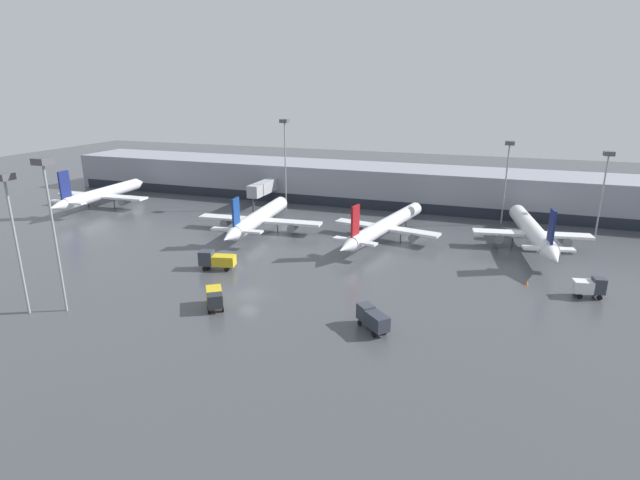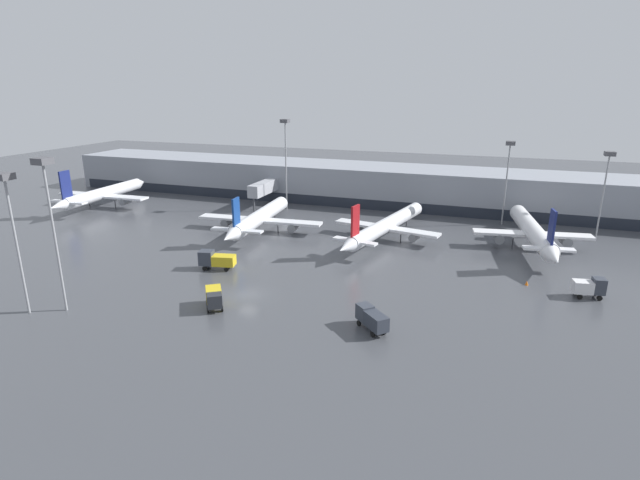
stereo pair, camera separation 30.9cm
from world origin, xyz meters
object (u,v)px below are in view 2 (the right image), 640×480
(parked_jet_2, at_px, (259,218))
(parked_jet_3, at_px, (386,225))
(service_truck_2, at_px, (372,318))
(apron_light_mast_4, at_px, (509,159))
(parked_jet_0, at_px, (102,194))
(service_truck_0, at_px, (214,297))
(apron_light_mast_0, at_px, (48,193))
(parked_jet_1, at_px, (533,231))
(apron_light_mast_3, at_px, (285,140))
(apron_light_mast_6, at_px, (9,204))
(service_truck_3, at_px, (216,259))
(apron_light_mast_2, at_px, (607,169))
(service_truck_1, at_px, (589,287))
(traffic_cone_1, at_px, (527,283))

(parked_jet_2, distance_m, parked_jet_3, 25.12)
(service_truck_2, xyz_separation_m, apron_light_mast_4, (14.33, 55.35, 12.11))
(parked_jet_0, xyz_separation_m, apron_light_mast_4, (89.72, 15.72, 10.43))
(service_truck_0, relative_size, apron_light_mast_0, 0.24)
(parked_jet_1, height_order, apron_light_mast_3, apron_light_mast_3)
(parked_jet_2, bearing_deg, service_truck_0, -167.40)
(service_truck_0, distance_m, apron_light_mast_6, 26.69)
(parked_jet_2, xyz_separation_m, apron_light_mast_6, (-11.15, -43.86, 11.52))
(parked_jet_3, distance_m, apron_light_mast_0, 56.48)
(parked_jet_3, relative_size, service_truck_3, 6.08)
(parked_jet_2, bearing_deg, parked_jet_0, 78.34)
(service_truck_2, height_order, service_truck_3, service_truck_3)
(parked_jet_1, relative_size, parked_jet_2, 1.05)
(service_truck_0, height_order, apron_light_mast_4, apron_light_mast_4)
(service_truck_0, relative_size, apron_light_mast_2, 0.29)
(service_truck_1, distance_m, apron_light_mast_2, 35.83)
(parked_jet_2, height_order, apron_light_mast_4, apron_light_mast_4)
(parked_jet_1, distance_m, traffic_cone_1, 18.74)
(parked_jet_2, distance_m, traffic_cone_1, 50.90)
(service_truck_3, relative_size, apron_light_mast_3, 0.29)
(service_truck_1, xyz_separation_m, traffic_cone_1, (-7.75, 1.95, -1.27))
(parked_jet_1, bearing_deg, apron_light_mast_0, 120.35)
(service_truck_0, xyz_separation_m, service_truck_2, (20.86, 0.76, 0.03))
(parked_jet_0, xyz_separation_m, parked_jet_3, (69.06, -2.85, -0.56))
(parked_jet_3, bearing_deg, traffic_cone_1, -110.89)
(parked_jet_1, height_order, apron_light_mast_0, apron_light_mast_0)
(apron_light_mast_2, bearing_deg, apron_light_mast_0, -139.22)
(parked_jet_3, height_order, service_truck_0, parked_jet_3)
(service_truck_3, height_order, apron_light_mast_2, apron_light_mast_2)
(parked_jet_2, relative_size, apron_light_mast_3, 1.57)
(service_truck_1, bearing_deg, apron_light_mast_6, -166.70)
(parked_jet_1, distance_m, apron_light_mast_6, 80.00)
(traffic_cone_1, bearing_deg, apron_light_mast_0, -152.80)
(service_truck_3, xyz_separation_m, apron_light_mast_0, (-10.41, -19.78, 13.77))
(parked_jet_0, height_order, traffic_cone_1, parked_jet_0)
(parked_jet_2, distance_m, apron_light_mast_3, 23.26)
(service_truck_2, bearing_deg, service_truck_0, 46.21)
(apron_light_mast_4, bearing_deg, parked_jet_3, -138.05)
(apron_light_mast_3, bearing_deg, service_truck_1, -29.50)
(service_truck_1, xyz_separation_m, apron_light_mast_4, (-11.40, 36.10, 12.09))
(service_truck_2, xyz_separation_m, apron_light_mast_0, (-38.54, -7.84, 13.82))
(apron_light_mast_0, bearing_deg, service_truck_1, 22.86)
(traffic_cone_1, relative_size, apron_light_mast_3, 0.03)
(service_truck_1, relative_size, apron_light_mast_6, 0.24)
(traffic_cone_1, bearing_deg, parked_jet_2, 165.63)
(service_truck_2, xyz_separation_m, service_truck_3, (-28.13, 11.94, 0.05))
(apron_light_mast_0, relative_size, apron_light_mast_6, 1.09)
(parked_jet_3, xyz_separation_m, apron_light_mast_4, (20.66, 18.57, 10.99))
(parked_jet_0, bearing_deg, service_truck_3, -122.60)
(service_truck_2, bearing_deg, apron_light_mast_3, -13.44)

